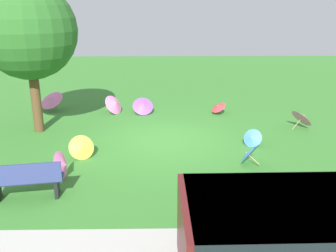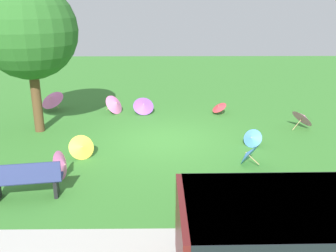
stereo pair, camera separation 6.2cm
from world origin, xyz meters
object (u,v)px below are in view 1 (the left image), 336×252
at_px(park_bench, 26,180).
at_px(parasol_blue_1, 248,154).
at_px(parasol_pink_3, 303,117).
at_px(parasol_purple_0, 143,105).
at_px(parasol_yellow_0, 82,147).
at_px(parasol_blue_2, 252,138).
at_px(parasol_pink_2, 51,99).
at_px(parasol_pink_0, 63,165).
at_px(shade_tree, 28,31).
at_px(parasol_red_0, 218,107).
at_px(van_dark, 326,239).
at_px(parasol_pink_5, 115,104).

xyz_separation_m(park_bench, parasol_blue_1, (-5.35, -1.83, -0.17)).
distance_m(parasol_pink_3, parasol_purple_0, 5.96).
bearing_deg(parasol_yellow_0, parasol_blue_2, -170.48).
xyz_separation_m(parasol_pink_2, parasol_blue_1, (-6.84, 5.42, -0.20)).
height_order(parasol_blue_2, parasol_purple_0, parasol_purple_0).
bearing_deg(parasol_blue_1, parasol_pink_0, 9.71).
relative_size(parasol_pink_2, parasol_pink_3, 1.27).
bearing_deg(park_bench, parasol_yellow_0, -108.48).
relative_size(shade_tree, parasol_pink_0, 6.39).
relative_size(parasol_red_0, parasol_blue_2, 1.10).
bearing_deg(parasol_pink_3, van_dark, 71.88).
distance_m(shade_tree, parasol_yellow_0, 4.31).
distance_m(parasol_pink_3, parasol_blue_2, 2.76).
relative_size(van_dark, parasol_yellow_0, 5.53).
relative_size(van_dark, parasol_pink_0, 6.02).
relative_size(parasol_red_0, parasol_blue_1, 0.97).
bearing_deg(parasol_pink_2, shade_tree, 96.53).
relative_size(van_dark, parasol_pink_2, 3.67).
bearing_deg(parasol_red_0, parasol_pink_0, 50.25).
xyz_separation_m(parasol_pink_0, parasol_yellow_0, (-0.20, -1.29, -0.04)).
relative_size(parasol_blue_2, parasol_pink_5, 0.69).
height_order(parasol_red_0, parasol_purple_0, parasol_purple_0).
xyz_separation_m(shade_tree, parasol_blue_2, (-6.97, 1.56, -3.06)).
relative_size(van_dark, parasol_blue_1, 5.88).
relative_size(park_bench, parasol_pink_5, 1.65).
distance_m(shade_tree, parasol_pink_2, 3.83).
bearing_deg(van_dark, parasol_pink_5, -66.21).
xyz_separation_m(parasol_red_0, parasol_blue_1, (-0.10, 4.82, -0.01)).
bearing_deg(parasol_pink_5, parasol_pink_3, 163.58).
distance_m(parasol_red_0, parasol_pink_5, 4.11).
bearing_deg(parasol_pink_0, shade_tree, -64.50).
xyz_separation_m(shade_tree, parasol_pink_2, (0.29, -2.56, -2.84)).
xyz_separation_m(shade_tree, parasol_red_0, (-6.45, -1.95, -3.03)).
relative_size(parasol_yellow_0, parasol_blue_2, 1.20).
xyz_separation_m(parasol_pink_3, parasol_purple_0, (5.66, -1.88, -0.06)).
xyz_separation_m(parasol_pink_2, parasol_pink_5, (-2.64, 0.42, -0.11)).
height_order(park_bench, parasol_yellow_0, park_bench).
height_order(park_bench, parasol_red_0, park_bench).
height_order(parasol_blue_1, parasol_pink_5, parasol_pink_5).
height_order(parasol_red_0, parasol_pink_5, parasol_pink_5).
height_order(parasol_pink_2, parasol_pink_3, parasol_pink_2).
bearing_deg(parasol_blue_2, parasol_blue_1, 72.19).
xyz_separation_m(van_dark, parasol_pink_5, (4.27, -9.69, -0.52)).
relative_size(parasol_red_0, parasol_pink_5, 0.76).
xyz_separation_m(parasol_pink_3, parasol_pink_5, (6.79, -2.00, -0.03)).
distance_m(parasol_pink_0, parasol_pink_2, 6.57).
bearing_deg(parasol_pink_2, parasol_pink_0, 108.18).
relative_size(parasol_blue_1, parasol_blue_2, 1.13).
relative_size(parasol_pink_0, parasol_red_0, 1.00).
xyz_separation_m(van_dark, parasol_yellow_0, (4.65, -5.15, -0.57)).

